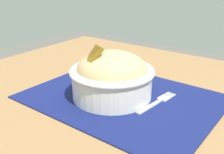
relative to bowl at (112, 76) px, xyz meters
name	(u,v)px	position (x,y,z in m)	size (l,w,h in m)	color
table	(126,124)	(0.03, 0.02, -0.13)	(1.03, 0.86, 0.72)	olive
placemat	(122,97)	(0.02, 0.01, -0.05)	(0.44, 0.33, 0.00)	#11194C
bowl	(112,76)	(0.00, 0.00, 0.00)	(0.22, 0.22, 0.13)	silver
fork	(158,102)	(0.10, 0.04, -0.05)	(0.03, 0.14, 0.00)	#BBBBBB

